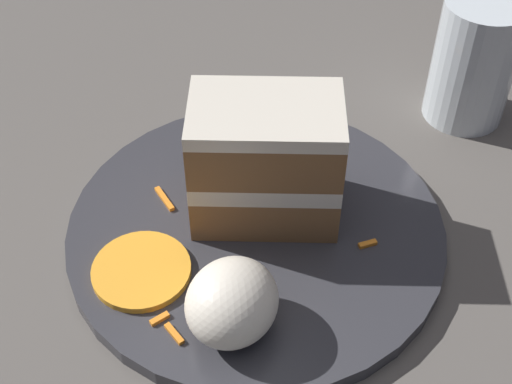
{
  "coord_description": "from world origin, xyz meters",
  "views": [
    {
      "loc": [
        -0.33,
        -0.18,
        0.43
      ],
      "look_at": [
        -0.01,
        -0.02,
        0.08
      ],
      "focal_mm": 50.0,
      "sensor_mm": 36.0,
      "label": 1
    }
  ],
  "objects_px": {
    "cake_slice": "(265,161)",
    "orange_garnish": "(141,271)",
    "drinking_glass": "(472,69)",
    "cream_dollop": "(232,302)",
    "plate": "(256,230)"
  },
  "relations": [
    {
      "from": "orange_garnish",
      "to": "cream_dollop",
      "type": "bearing_deg",
      "value": -97.38
    },
    {
      "from": "orange_garnish",
      "to": "drinking_glass",
      "type": "distance_m",
      "value": 0.33
    },
    {
      "from": "plate",
      "to": "cream_dollop",
      "type": "relative_size",
      "value": 4.34
    },
    {
      "from": "cream_dollop",
      "to": "drinking_glass",
      "type": "height_order",
      "value": "drinking_glass"
    },
    {
      "from": "cake_slice",
      "to": "drinking_glass",
      "type": "height_order",
      "value": "drinking_glass"
    },
    {
      "from": "cake_slice",
      "to": "cream_dollop",
      "type": "relative_size",
      "value": 1.94
    },
    {
      "from": "cake_slice",
      "to": "drinking_glass",
      "type": "distance_m",
      "value": 0.22
    },
    {
      "from": "orange_garnish",
      "to": "drinking_glass",
      "type": "bearing_deg",
      "value": -27.23
    },
    {
      "from": "plate",
      "to": "orange_garnish",
      "type": "xyz_separation_m",
      "value": [
        -0.08,
        0.05,
        0.01
      ]
    },
    {
      "from": "cake_slice",
      "to": "orange_garnish",
      "type": "bearing_deg",
      "value": 127.61
    },
    {
      "from": "cream_dollop",
      "to": "plate",
      "type": "bearing_deg",
      "value": 16.9
    },
    {
      "from": "orange_garnish",
      "to": "plate",
      "type": "bearing_deg",
      "value": -33.42
    },
    {
      "from": "plate",
      "to": "orange_garnish",
      "type": "relative_size",
      "value": 4.05
    },
    {
      "from": "orange_garnish",
      "to": "cake_slice",
      "type": "bearing_deg",
      "value": -27.23
    },
    {
      "from": "cake_slice",
      "to": "orange_garnish",
      "type": "distance_m",
      "value": 0.12
    }
  ]
}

